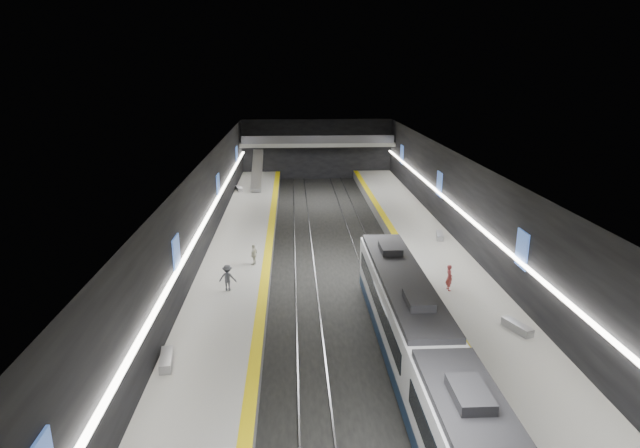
{
  "coord_description": "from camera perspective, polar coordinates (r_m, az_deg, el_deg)",
  "views": [
    {
      "loc": [
        -3.35,
        -36.66,
        14.69
      ],
      "look_at": [
        -1.12,
        5.59,
        2.2
      ],
      "focal_mm": 30.0,
      "sensor_mm": 36.0,
      "label": 1
    }
  ],
  "objects": [
    {
      "name": "wall_right",
      "position": [
        40.45,
        16.37,
        0.44
      ],
      "size": [
        0.04,
        70.0,
        8.0
      ],
      "primitive_type": "cube",
      "color": "black",
      "rests_on": "ground"
    },
    {
      "name": "ground",
      "position": [
        39.63,
        2.06,
        -5.32
      ],
      "size": [
        70.0,
        70.0,
        0.0
      ],
      "primitive_type": "plane",
      "color": "black",
      "rests_on": "ground"
    },
    {
      "name": "passenger_left_a",
      "position": [
        38.53,
        -7.06,
        -3.27
      ],
      "size": [
        0.67,
        0.98,
        1.54
      ],
      "primitive_type": "imported",
      "rotation": [
        0.0,
        0.0,
        -1.93
      ],
      "color": "beige",
      "rests_on": "platform_left"
    },
    {
      "name": "cove_light_left",
      "position": [
        38.78,
        -12.47,
        -0.26
      ],
      "size": [
        0.25,
        68.6,
        0.12
      ],
      "primitive_type": "cube",
      "color": "white",
      "rests_on": "wall_left"
    },
    {
      "name": "tactile_strip_left",
      "position": [
        39.17,
        -5.69,
        -4.06
      ],
      "size": [
        0.6,
        70.0,
        0.02
      ],
      "primitive_type": "cube",
      "color": "yellow",
      "rests_on": "platform_left"
    },
    {
      "name": "platform_right",
      "position": [
        40.78,
        12.65,
        -4.33
      ],
      "size": [
        5.0,
        70.0,
        1.0
      ],
      "primitive_type": "cube",
      "color": "slate",
      "rests_on": "ground"
    },
    {
      "name": "tile_surface_left",
      "position": [
        39.35,
        -8.9,
        -4.11
      ],
      "size": [
        5.0,
        70.0,
        0.02
      ],
      "primitive_type": "cube",
      "color": "#B8B8B2",
      "rests_on": "platform_left"
    },
    {
      "name": "ceiling",
      "position": [
        37.41,
        2.18,
        6.14
      ],
      "size": [
        20.0,
        70.0,
        0.04
      ],
      "primitive_type": "cube",
      "rotation": [
        3.14,
        0.0,
        0.0
      ],
      "color": "beige",
      "rests_on": "wall_left"
    },
    {
      "name": "bench_right_far",
      "position": [
        45.35,
        12.64,
        -1.23
      ],
      "size": [
        0.9,
        1.93,
        0.46
      ],
      "primitive_type": "cube",
      "rotation": [
        0.0,
        0.0,
        -0.21
      ],
      "color": "#99999E",
      "rests_on": "platform_right"
    },
    {
      "name": "mezzanine_bridge",
      "position": [
        70.33,
        -0.26,
        8.56
      ],
      "size": [
        20.0,
        3.0,
        1.5
      ],
      "color": "gray",
      "rests_on": "wall_left"
    },
    {
      "name": "bench_right_near",
      "position": [
        31.13,
        20.29,
        -10.27
      ],
      "size": [
        1.19,
        1.97,
        0.47
      ],
      "primitive_type": "cube",
      "rotation": [
        0.0,
        0.0,
        0.37
      ],
      "color": "#99999E",
      "rests_on": "platform_right"
    },
    {
      "name": "tactile_strip_right",
      "position": [
        40.07,
        9.66,
        -3.74
      ],
      "size": [
        0.6,
        70.0,
        0.02
      ],
      "primitive_type": "cube",
      "color": "yellow",
      "rests_on": "platform_right"
    },
    {
      "name": "bench_left_far",
      "position": [
        62.06,
        -8.65,
        3.73
      ],
      "size": [
        1.04,
        1.92,
        0.45
      ],
      "primitive_type": "cube",
      "rotation": [
        0.0,
        0.0,
        0.3
      ],
      "color": "#99999E",
      "rests_on": "platform_left"
    },
    {
      "name": "train",
      "position": [
        23.5,
        12.39,
        -16.11
      ],
      "size": [
        2.69,
        30.05,
        3.6
      ],
      "color": "#10223A",
      "rests_on": "ground"
    },
    {
      "name": "passenger_right_a",
      "position": [
        34.95,
        13.62,
        -5.6
      ],
      "size": [
        0.47,
        0.66,
        1.69
      ],
      "primitive_type": "imported",
      "rotation": [
        0.0,
        0.0,
        1.68
      ],
      "color": "#B14245",
      "rests_on": "platform_right"
    },
    {
      "name": "bench_left_near",
      "position": [
        27.31,
        -16.08,
        -13.77
      ],
      "size": [
        0.83,
        2.01,
        0.48
      ],
      "primitive_type": "cube",
      "rotation": [
        0.0,
        0.0,
        0.15
      ],
      "color": "#99999E",
      "rests_on": "platform_left"
    },
    {
      "name": "wall_back",
      "position": [
        72.53,
        -0.34,
        7.98
      ],
      "size": [
        20.0,
        0.04,
        8.0
      ],
      "primitive_type": "cube",
      "color": "black",
      "rests_on": "ground"
    },
    {
      "name": "platform_left",
      "position": [
        39.53,
        -8.87,
        -4.8
      ],
      "size": [
        5.0,
        70.0,
        1.0
      ],
      "primitive_type": "cube",
      "color": "slate",
      "rests_on": "ground"
    },
    {
      "name": "tile_surface_right",
      "position": [
        40.6,
        12.7,
        -3.66
      ],
      "size": [
        5.0,
        70.0,
        0.02
      ],
      "primitive_type": "cube",
      "color": "#B8B8B2",
      "rests_on": "platform_right"
    },
    {
      "name": "escalator",
      "position": [
        63.89,
        -6.72,
        5.7
      ],
      "size": [
        1.2,
        7.5,
        3.92
      ],
      "primitive_type": "cube",
      "rotation": [
        0.44,
        0.0,
        0.0
      ],
      "color": "#99999E",
      "rests_on": "platform_left"
    },
    {
      "name": "passenger_left_b",
      "position": [
        34.44,
        -9.83,
        -5.69
      ],
      "size": [
        1.18,
        0.77,
        1.71
      ],
      "primitive_type": "imported",
      "rotation": [
        0.0,
        0.0,
        3.02
      ],
      "color": "#44464C",
      "rests_on": "platform_left"
    },
    {
      "name": "cove_light_right",
      "position": [
        40.44,
        16.08,
        0.17
      ],
      "size": [
        0.25,
        68.6,
        0.12
      ],
      "primitive_type": "cube",
      "color": "white",
      "rests_on": "wall_right"
    },
    {
      "name": "ad_posters",
      "position": [
        39.16,
        2.0,
        1.35
      ],
      "size": [
        19.94,
        53.5,
        2.2
      ],
      "color": "#395CAD",
      "rests_on": "wall_left"
    },
    {
      "name": "rails",
      "position": [
        39.61,
        2.06,
        -5.24
      ],
      "size": [
        6.52,
        70.0,
        0.12
      ],
      "color": "gray",
      "rests_on": "ground"
    },
    {
      "name": "wall_left",
      "position": [
        38.76,
        -12.77,
        0.02
      ],
      "size": [
        0.04,
        70.0,
        8.0
      ],
      "primitive_type": "cube",
      "color": "black",
      "rests_on": "ground"
    }
  ]
}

